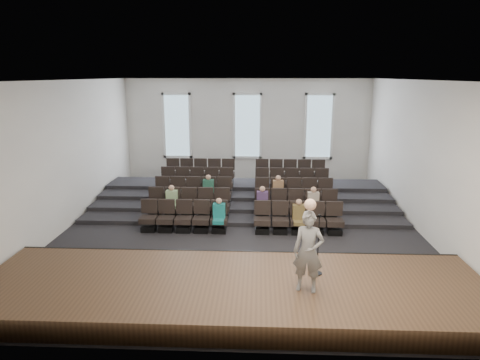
# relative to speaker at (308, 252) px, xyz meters

# --- Properties ---
(ground) EXTENTS (14.00, 14.00, 0.00)m
(ground) POSITION_rel_speaker_xyz_m (-1.69, 5.41, -1.41)
(ground) COLOR black
(ground) RESTS_ON ground
(ceiling) EXTENTS (12.00, 14.00, 0.02)m
(ceiling) POSITION_rel_speaker_xyz_m (-1.69, 5.41, 3.60)
(ceiling) COLOR white
(ceiling) RESTS_ON ground
(wall_back) EXTENTS (12.00, 0.04, 5.00)m
(wall_back) POSITION_rel_speaker_xyz_m (-1.69, 12.43, 1.09)
(wall_back) COLOR white
(wall_back) RESTS_ON ground
(wall_front) EXTENTS (12.00, 0.04, 5.00)m
(wall_front) POSITION_rel_speaker_xyz_m (-1.69, -1.61, 1.09)
(wall_front) COLOR white
(wall_front) RESTS_ON ground
(wall_left) EXTENTS (0.04, 14.00, 5.00)m
(wall_left) POSITION_rel_speaker_xyz_m (-7.71, 5.41, 1.09)
(wall_left) COLOR white
(wall_left) RESTS_ON ground
(wall_right) EXTENTS (0.04, 14.00, 5.00)m
(wall_right) POSITION_rel_speaker_xyz_m (4.33, 5.41, 1.09)
(wall_right) COLOR white
(wall_right) RESTS_ON ground
(stage) EXTENTS (11.80, 3.60, 0.50)m
(stage) POSITION_rel_speaker_xyz_m (-1.69, 0.31, -1.16)
(stage) COLOR #4C3420
(stage) RESTS_ON ground
(stage_lip) EXTENTS (11.80, 0.06, 0.52)m
(stage_lip) POSITION_rel_speaker_xyz_m (-1.69, 2.08, -1.16)
(stage_lip) COLOR black
(stage_lip) RESTS_ON ground
(risers) EXTENTS (11.80, 4.80, 0.60)m
(risers) POSITION_rel_speaker_xyz_m (-1.69, 8.58, -1.22)
(risers) COLOR black
(risers) RESTS_ON ground
(seating_rows) EXTENTS (6.80, 4.70, 1.67)m
(seating_rows) POSITION_rel_speaker_xyz_m (-1.69, 6.95, -0.73)
(seating_rows) COLOR black
(seating_rows) RESTS_ON ground
(windows) EXTENTS (8.44, 0.10, 3.24)m
(windows) POSITION_rel_speaker_xyz_m (-1.69, 12.36, 1.29)
(windows) COLOR white
(windows) RESTS_ON wall_back
(audience) EXTENTS (5.45, 2.64, 1.10)m
(audience) POSITION_rel_speaker_xyz_m (-1.41, 5.86, -0.58)
(audience) COLOR #177370
(audience) RESTS_ON seating_rows
(speaker) EXTENTS (0.75, 0.59, 1.83)m
(speaker) POSITION_rel_speaker_xyz_m (0.00, 0.00, 0.00)
(speaker) COLOR slate
(speaker) RESTS_ON stage
(mic_stand) EXTENTS (0.25, 0.25, 1.51)m
(mic_stand) POSITION_rel_speaker_xyz_m (0.33, 0.82, -0.46)
(mic_stand) COLOR black
(mic_stand) RESTS_ON stage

